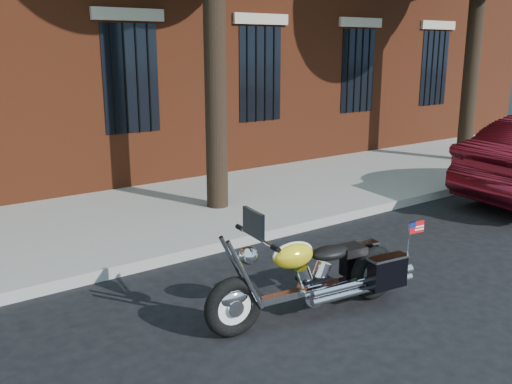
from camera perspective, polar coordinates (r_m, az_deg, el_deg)
ground at (r=7.30m, az=5.21°, el=-8.14°), size 120.00×120.00×0.00m
curb at (r=8.28m, az=-1.10°, el=-4.75°), size 40.00×0.16×0.15m
sidewalk at (r=9.81m, az=-7.44°, el=-1.81°), size 40.00×3.60×0.15m
motorcycle at (r=6.11m, az=6.34°, el=-8.43°), size 2.46×0.89×1.26m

